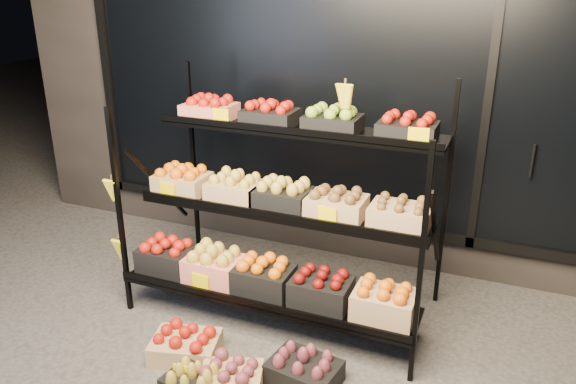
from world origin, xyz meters
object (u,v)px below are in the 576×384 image
at_px(display_rack, 279,209).
at_px(floor_crate_midleft, 194,382).
at_px(floor_crate_left, 185,345).
at_px(floor_crate_midright, 231,376).

xyz_separation_m(display_rack, floor_crate_midleft, (-0.10, -1.02, -0.70)).
bearing_deg(floor_crate_left, display_rack, 51.91).
height_order(floor_crate_left, floor_crate_midright, floor_crate_left).
height_order(display_rack, floor_crate_midright, display_rack).
bearing_deg(floor_crate_left, floor_crate_midleft, -64.90).
bearing_deg(floor_crate_left, floor_crate_midright, -34.16).
distance_m(display_rack, floor_crate_midright, 1.14).
bearing_deg(floor_crate_midright, display_rack, 76.27).
relative_size(display_rack, floor_crate_midleft, 5.90).
distance_m(floor_crate_left, floor_crate_midleft, 0.35).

